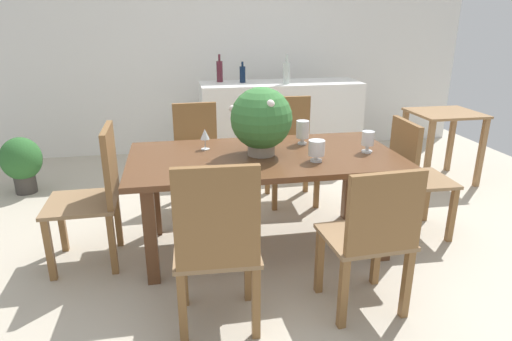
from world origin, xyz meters
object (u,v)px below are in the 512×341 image
object	(u,v)px
chair_foot_end	(413,172)
kitchen_counter	(280,124)
chair_far_left	(197,150)
dining_table	(264,167)
crystal_vase_left	(368,140)
potted_plant_floor	(22,161)
chair_far_right	(290,143)
crystal_vase_center_near	(317,149)
chair_near_right	(373,234)
side_table	(443,128)
chair_near_left	(217,243)
wine_bottle_clear	(220,71)
wine_bottle_amber	(243,74)
wine_bottle_tall	(286,73)
chair_head_end	(96,190)
flower_centerpiece	(261,120)
crystal_vase_right	(303,130)
wine_glass	(205,135)

from	to	relation	value
chair_foot_end	kitchen_counter	size ratio (longest dim) A/B	0.51
chair_far_left	dining_table	bearing A→B (deg)	-66.69
crystal_vase_left	potted_plant_floor	bearing A→B (deg)	151.25
chair_foot_end	kitchen_counter	bearing A→B (deg)	19.24
chair_far_right	crystal_vase_center_near	bearing A→B (deg)	-93.49
chair_near_right	side_table	size ratio (longest dim) A/B	1.24
chair_near_left	kitchen_counter	distance (m)	3.03
wine_bottle_clear	crystal_vase_left	bearing A→B (deg)	-68.92
chair_near_left	chair_far_left	bearing A→B (deg)	-87.55
chair_far_left	wine_bottle_amber	size ratio (longest dim) A/B	4.05
kitchen_counter	wine_bottle_tall	distance (m)	0.62
wine_bottle_amber	side_table	distance (m)	2.22
chair_near_right	crystal_vase_left	bearing A→B (deg)	-113.96
chair_far_left	potted_plant_floor	xyz separation A→B (m)	(-1.69, 0.58, -0.19)
chair_head_end	chair_near_right	size ratio (longest dim) A/B	1.06
side_table	crystal_vase_center_near	bearing A→B (deg)	-144.29
kitchen_counter	wine_bottle_amber	distance (m)	0.72
chair_far_left	wine_bottle_amber	xyz separation A→B (m)	(0.59, 1.07, 0.54)
crystal_vase_center_near	potted_plant_floor	xyz separation A→B (m)	(-2.44, 1.71, -0.50)
flower_centerpiece	potted_plant_floor	world-z (taller)	flower_centerpiece
chair_near_left	side_table	size ratio (longest dim) A/B	1.36
wine_bottle_clear	crystal_vase_right	bearing A→B (deg)	-76.94
chair_far_right	wine_bottle_amber	world-z (taller)	wine_bottle_amber
chair_far_left	chair_near_left	size ratio (longest dim) A/B	0.92
crystal_vase_left	crystal_vase_center_near	size ratio (longest dim) A/B	1.06
wine_glass	chair_near_left	bearing A→B (deg)	-91.58
wine_glass	wine_bottle_amber	world-z (taller)	wine_bottle_amber
kitchen_counter	chair_far_left	bearing A→B (deg)	-135.06
chair_far_left	flower_centerpiece	distance (m)	1.11
crystal_vase_center_near	wine_bottle_clear	distance (m)	2.36
flower_centerpiece	kitchen_counter	size ratio (longest dim) A/B	0.27
dining_table	crystal_vase_center_near	world-z (taller)	crystal_vase_center_near
wine_bottle_clear	potted_plant_floor	size ratio (longest dim) A/B	0.54
chair_near_right	potted_plant_floor	size ratio (longest dim) A/B	1.63
side_table	potted_plant_floor	world-z (taller)	side_table
chair_near_right	wine_bottle_clear	world-z (taller)	wine_bottle_clear
chair_far_right	chair_head_end	distance (m)	1.85
dining_table	chair_head_end	size ratio (longest dim) A/B	1.96
wine_glass	chair_head_end	bearing A→B (deg)	-164.85
chair_head_end	wine_bottle_clear	world-z (taller)	wine_bottle_clear
kitchen_counter	wine_bottle_clear	bearing A→B (deg)	166.65
crystal_vase_left	crystal_vase_right	xyz separation A→B (m)	(-0.40, 0.30, 0.01)
chair_head_end	crystal_vase_right	world-z (taller)	chair_head_end
flower_centerpiece	side_table	bearing A→B (deg)	26.75
chair_foot_end	wine_glass	bearing A→B (deg)	84.44
wine_bottle_clear	chair_near_right	bearing A→B (deg)	-80.08
chair_far_right	dining_table	bearing A→B (deg)	-112.89
chair_near_left	wine_bottle_tall	bearing A→B (deg)	-108.63
wine_bottle_clear	potted_plant_floor	world-z (taller)	wine_bottle_clear
wine_bottle_clear	dining_table	bearing A→B (deg)	-87.55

